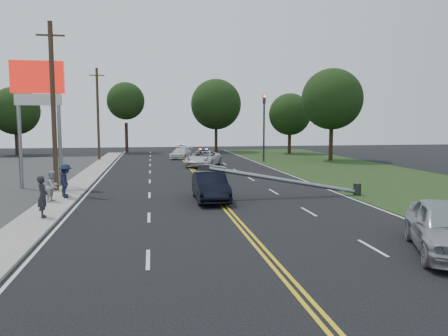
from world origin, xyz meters
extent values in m
plane|color=black|center=(0.00, 0.00, 0.00)|extent=(120.00, 120.00, 0.00)
cube|color=gray|center=(-8.40, 10.00, 0.06)|extent=(1.80, 70.00, 0.12)
cube|color=#1B3113|center=(13.50, 10.00, 0.01)|extent=(12.00, 80.00, 0.01)
cube|color=gold|center=(0.00, 10.00, 0.01)|extent=(0.36, 80.00, 0.00)
cylinder|color=gray|center=(-11.70, 14.00, 3.50)|extent=(0.24, 0.24, 7.00)
cylinder|color=gray|center=(-9.30, 14.00, 3.50)|extent=(0.24, 0.24, 7.00)
cube|color=red|center=(-10.50, 14.00, 7.00)|extent=(3.20, 0.35, 2.00)
cube|color=white|center=(-10.50, 14.00, 5.60)|extent=(2.80, 0.30, 0.70)
cylinder|color=#2D2D30|center=(8.30, 30.00, 3.50)|extent=(0.20, 0.20, 7.00)
cube|color=#2D2D30|center=(8.30, 30.00, 6.60)|extent=(0.28, 0.28, 0.90)
sphere|color=#FF0C07|center=(8.30, 29.84, 6.90)|extent=(0.22, 0.22, 0.22)
cylinder|color=#2D2D30|center=(8.10, 8.00, 0.35)|extent=(0.44, 0.44, 0.70)
cylinder|color=gray|center=(3.67, 8.00, 0.98)|extent=(8.90, 0.24, 1.80)
cube|color=#2D2D30|center=(-0.76, 8.00, 1.76)|extent=(0.55, 0.32, 0.30)
cylinder|color=#382619|center=(-9.20, 12.00, 5.00)|extent=(0.28, 0.28, 10.00)
cube|color=#382619|center=(-9.20, 12.00, 9.20)|extent=(1.60, 0.10, 0.10)
cylinder|color=#382619|center=(-9.20, 34.00, 5.00)|extent=(0.28, 0.28, 10.00)
cube|color=#382619|center=(-9.20, 34.00, 9.20)|extent=(1.60, 0.10, 0.10)
cylinder|color=black|center=(-20.55, 44.23, 1.63)|extent=(0.44, 0.44, 3.27)
sphere|color=black|center=(-20.55, 44.23, 5.63)|extent=(6.07, 6.07, 6.07)
cylinder|color=black|center=(-6.92, 46.64, 2.06)|extent=(0.44, 0.44, 4.12)
sphere|color=black|center=(-6.92, 46.64, 7.10)|extent=(5.13, 5.13, 5.13)
cylinder|color=black|center=(5.60, 46.59, 1.95)|extent=(0.44, 0.44, 3.90)
sphere|color=black|center=(5.60, 46.59, 6.72)|extent=(7.14, 7.14, 7.14)
cylinder|color=black|center=(14.80, 41.24, 1.52)|extent=(0.44, 0.44, 3.05)
sphere|color=black|center=(14.80, 41.24, 5.25)|extent=(5.60, 5.60, 5.60)
cylinder|color=black|center=(15.81, 29.85, 1.94)|extent=(0.44, 0.44, 3.88)
sphere|color=black|center=(15.81, 29.85, 6.68)|extent=(6.59, 6.59, 6.59)
imported|color=black|center=(-0.46, 7.71, 0.76)|extent=(1.61, 4.61, 1.52)
imported|color=#A0A3A7|center=(5.72, -2.91, 0.86)|extent=(3.86, 5.42, 1.71)
imported|color=silver|center=(1.33, 25.96, 0.75)|extent=(4.34, 5.97, 1.51)
imported|color=silver|center=(-0.16, 35.19, 0.63)|extent=(3.19, 4.70, 1.27)
imported|color=#23242A|center=(-8.17, 4.25, 1.02)|extent=(0.58, 0.74, 1.80)
imported|color=#AEADB2|center=(-8.59, 8.16, 0.92)|extent=(0.81, 0.92, 1.60)
imported|color=#161E39|center=(-8.13, 9.21, 1.04)|extent=(0.84, 1.27, 1.83)
imported|color=#5C4B49|center=(-8.35, 9.75, 0.99)|extent=(0.49, 1.05, 1.75)
camera|label=1|loc=(-3.54, -15.20, 4.19)|focal=35.00mm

